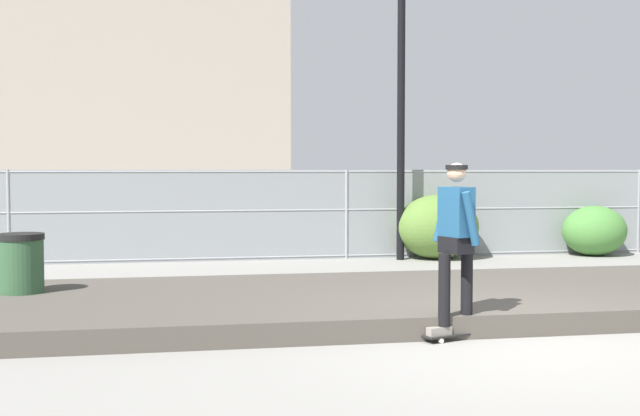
% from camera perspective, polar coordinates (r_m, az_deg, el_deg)
% --- Properties ---
extents(ground_plane, '(120.00, 120.00, 0.00)m').
position_cam_1_polar(ground_plane, '(8.85, 13.40, -9.39)').
color(ground_plane, gray).
extents(gravel_berm, '(11.45, 3.83, 0.26)m').
position_cam_1_polar(gravel_berm, '(10.75, 8.85, -6.48)').
color(gravel_berm, '#4C473F').
rests_on(gravel_berm, ground_plane).
extents(skateboard, '(0.82, 0.44, 0.07)m').
position_cam_1_polar(skateboard, '(8.87, 9.72, -8.95)').
color(skateboard, black).
rests_on(skateboard, ground_plane).
extents(skater, '(0.71, 0.62, 1.86)m').
position_cam_1_polar(skater, '(8.71, 9.77, -1.98)').
color(skater, gray).
rests_on(skater, skateboard).
extents(chain_fence, '(26.75, 0.06, 1.85)m').
position_cam_1_polar(chain_fence, '(16.45, 1.93, -0.42)').
color(chain_fence, gray).
rests_on(chain_fence, ground_plane).
extents(street_lamp, '(0.44, 0.44, 7.53)m').
position_cam_1_polar(street_lamp, '(16.50, 5.88, 12.43)').
color(street_lamp, black).
rests_on(street_lamp, ground_plane).
extents(parked_car_near, '(4.51, 2.17, 1.66)m').
position_cam_1_polar(parked_car_near, '(18.35, -6.11, -0.40)').
color(parked_car_near, maroon).
rests_on(parked_car_near, ground_plane).
extents(parked_car_mid, '(4.55, 2.27, 1.66)m').
position_cam_1_polar(parked_car_mid, '(20.04, 10.52, -0.16)').
color(parked_car_mid, '#474C54').
rests_on(parked_car_mid, ground_plane).
extents(library_building, '(28.08, 15.54, 21.80)m').
position_cam_1_polar(library_building, '(51.97, -19.35, 12.67)').
color(library_building, '#9E9384').
rests_on(library_building, ground_plane).
extents(shrub_center, '(1.73, 1.41, 1.33)m').
position_cam_1_polar(shrub_center, '(16.56, 8.48, -1.35)').
color(shrub_center, '#567A33').
rests_on(shrub_center, ground_plane).
extents(shrub_right, '(1.39, 1.14, 1.08)m').
position_cam_1_polar(shrub_right, '(17.99, 19.16, -1.56)').
color(shrub_right, '#477F38').
rests_on(shrub_right, ground_plane).
extents(trash_bin, '(0.59, 0.59, 1.03)m').
position_cam_1_polar(trash_bin, '(10.96, -20.71, -4.39)').
color(trash_bin, '#2D5133').
rests_on(trash_bin, ground_plane).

